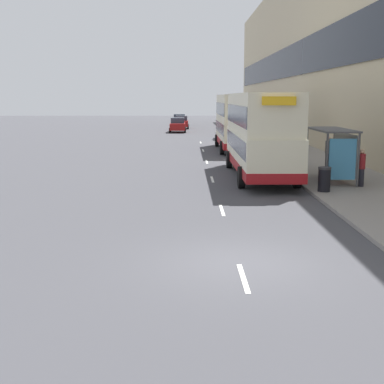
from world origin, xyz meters
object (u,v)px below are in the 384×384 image
Objects in this scene: double_decker_bus_near at (260,133)px; car_1 at (182,122)px; car_3 at (179,120)px; car_2 at (227,130)px; double_decker_bus_ahead at (236,121)px; pedestrian_1 at (328,152)px; litter_bin at (324,179)px; pedestrian_at_shelter at (361,167)px; bus_shelter at (337,145)px; car_0 at (178,125)px.

double_decker_bus_near reaches higher than car_1.
car_2 is at bearing 100.95° from car_3.
double_decker_bus_ahead reaches higher than pedestrian_1.
pedestrian_1 is at bearing 74.23° from litter_bin.
double_decker_bus_ahead is 12.74m from pedestrian_1.
pedestrian_1 is at bearing 89.06° from pedestrian_at_shelter.
bus_shelter is at bearing -83.77° from car_2.
car_1 reaches higher than car_3.
double_decker_bus_near is at bearing 112.16° from litter_bin.
car_1 is 0.95× the size of car_2.
double_decker_bus_ahead is 2.46× the size of car_0.
car_2 is at bearing 104.38° from car_1.
pedestrian_at_shelter reaches higher than car_2.
pedestrian_at_shelter is at bearing -42.99° from double_decker_bus_near.
double_decker_bus_ahead is at bearing -90.77° from car_2.
car_2 is (0.22, 25.78, -1.39)m from double_decker_bus_near.
car_0 is 15.24m from car_3.
double_decker_bus_near reaches higher than car_2.
bus_shelter reaches higher than car_2.
car_3 is 2.36× the size of pedestrian_at_shelter.
litter_bin is (2.08, -5.09, -1.62)m from double_decker_bus_near.
car_1 is at bearing 99.48° from bus_shelter.
pedestrian_1 reaches higher than litter_bin.
car_2 reaches higher than litter_bin.
pedestrian_at_shelter is at bearing 100.09° from car_1.
car_0 is at bearing 99.40° from litter_bin.
car_0 is at bearing 97.52° from double_decker_bus_near.
car_1 is at bearing 104.38° from car_2.
bus_shelter is at bearing 98.51° from car_3.
pedestrian_at_shelter reaches higher than litter_bin.
litter_bin is (2.00, -19.40, -1.61)m from double_decker_bus_ahead.
double_decker_bus_ahead is 2.55× the size of car_2.
pedestrian_1 is at bearing -80.48° from car_2.
car_2 is 2.25× the size of pedestrian_1.
car_1 is at bearing 98.65° from double_decker_bus_ahead.
car_0 is 41.39m from pedestrian_at_shelter.
bus_shelter is 2.34× the size of pedestrian_1.
bus_shelter is at bearing 118.64° from pedestrian_at_shelter.
double_decker_bus_near is at bearing -90.50° from car_2.
car_2 is 29.82m from pedestrian_at_shelter.
pedestrian_at_shelter is 1.60× the size of litter_bin.
pedestrian_1 is at bearing 100.28° from car_3.
car_1 is (-4.51, 29.67, -1.45)m from double_decker_bus_ahead.
car_0 reaches higher than car_1.
pedestrian_at_shelter is (0.76, -1.40, -0.88)m from bus_shelter.
car_0 is at bearing 89.95° from car_3.
car_2 is at bearing 115.01° from car_0.
litter_bin is (1.85, -30.88, -0.22)m from car_2.
double_decker_bus_ahead is at bearing 89.71° from double_decker_bus_near.
litter_bin is (-2.09, -7.39, -0.39)m from pedestrian_1.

